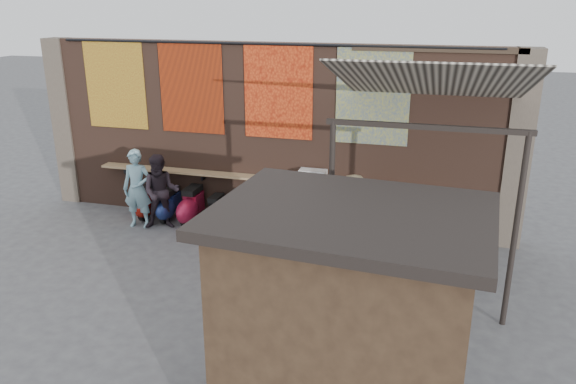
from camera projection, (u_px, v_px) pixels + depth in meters
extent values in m
plane|color=#474749|center=(227.00, 269.00, 10.65)|extent=(70.00, 70.00, 0.00)
cube|color=brown|center=(268.00, 135.00, 12.46)|extent=(10.00, 0.40, 4.00)
cube|color=#4C4238|center=(67.00, 122.00, 13.79)|extent=(0.50, 0.50, 4.00)
cube|color=#4C4238|center=(518.00, 151.00, 11.13)|extent=(0.50, 0.50, 4.00)
cube|color=#9E7A51|center=(264.00, 178.00, 12.42)|extent=(8.00, 0.32, 0.05)
cube|color=white|center=(313.00, 176.00, 12.05)|extent=(0.58, 0.27, 0.27)
cube|color=maroon|center=(115.00, 85.00, 12.86)|extent=(1.50, 0.02, 2.00)
cube|color=red|center=(191.00, 88.00, 12.37)|extent=(1.50, 0.02, 2.00)
cube|color=#DA4A1B|center=(278.00, 92.00, 11.86)|extent=(1.50, 0.02, 2.00)
cube|color=navy|center=(373.00, 96.00, 11.35)|extent=(1.50, 0.02, 2.00)
cylinder|color=black|center=(264.00, 44.00, 11.61)|extent=(9.50, 0.06, 0.06)
imported|color=#83B1BF|center=(137.00, 189.00, 12.40)|extent=(0.69, 0.50, 1.78)
imported|color=#2A2128|center=(161.00, 192.00, 12.33)|extent=(0.99, 0.89, 1.69)
imported|color=black|center=(429.00, 234.00, 10.29)|extent=(0.97, 0.71, 1.54)
imported|color=slate|center=(393.00, 256.00, 9.19)|extent=(1.22, 0.84, 1.74)
imported|color=#847454|center=(353.00, 216.00, 10.94)|extent=(0.94, 0.74, 1.69)
cube|color=black|center=(347.00, 335.00, 6.16)|extent=(2.64, 2.06, 2.71)
cube|color=black|center=(352.00, 215.00, 5.70)|extent=(2.96, 2.37, 0.12)
cube|color=gold|center=(369.00, 250.00, 6.82)|extent=(1.20, 0.13, 0.50)
cube|color=#473321|center=(365.00, 320.00, 7.14)|extent=(2.08, 0.26, 0.06)
cube|color=beige|center=(433.00, 81.00, 9.43)|extent=(3.20, 3.28, 0.97)
cube|color=#33261C|center=(438.00, 49.00, 10.74)|extent=(3.30, 0.08, 0.12)
cube|color=black|center=(427.00, 127.00, 8.21)|extent=(3.00, 0.08, 0.08)
cylinder|color=black|center=(331.00, 215.00, 9.07)|extent=(0.09, 0.09, 3.10)
cylinder|color=black|center=(515.00, 233.00, 8.35)|extent=(0.09, 0.09, 3.10)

